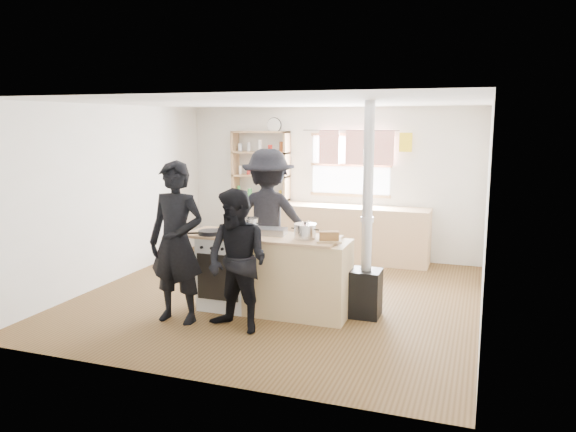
% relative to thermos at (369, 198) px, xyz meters
% --- Properties ---
extents(ground, '(5.00, 5.00, 0.01)m').
position_rel_thermos_xyz_m(ground, '(-0.73, -2.22, -1.05)').
color(ground, brown).
rests_on(ground, ground).
extents(back_counter, '(3.40, 0.55, 0.90)m').
position_rel_thermos_xyz_m(back_counter, '(-0.73, 0.00, -0.59)').
color(back_counter, tan).
rests_on(back_counter, ground).
extents(shelving_unit, '(1.00, 0.28, 1.20)m').
position_rel_thermos_xyz_m(shelving_unit, '(-1.93, 0.12, 0.47)').
color(shelving_unit, tan).
rests_on(shelving_unit, back_counter).
extents(thermos, '(0.10, 0.10, 0.29)m').
position_rel_thermos_xyz_m(thermos, '(0.00, 0.00, 0.00)').
color(thermos, silver).
rests_on(thermos, back_counter).
extents(cooking_island, '(1.97, 0.64, 0.93)m').
position_rel_thermos_xyz_m(cooking_island, '(-0.58, -2.77, -0.58)').
color(cooking_island, white).
rests_on(cooking_island, ground).
extents(skillet_greens, '(0.39, 0.39, 0.05)m').
position_rel_thermos_xyz_m(skillet_greens, '(-1.33, -2.94, -0.09)').
color(skillet_greens, black).
rests_on(skillet_greens, cooking_island).
extents(roast_tray, '(0.39, 0.28, 0.08)m').
position_rel_thermos_xyz_m(roast_tray, '(-0.65, -2.69, -0.07)').
color(roast_tray, silver).
rests_on(roast_tray, cooking_island).
extents(stockpot_stove, '(0.24, 0.24, 0.20)m').
position_rel_thermos_xyz_m(stockpot_stove, '(-0.96, -2.64, -0.03)').
color(stockpot_stove, '#B3B3B5').
rests_on(stockpot_stove, cooking_island).
extents(stockpot_counter, '(0.26, 0.26, 0.20)m').
position_rel_thermos_xyz_m(stockpot_counter, '(-0.19, -2.78, -0.03)').
color(stockpot_counter, silver).
rests_on(stockpot_counter, cooking_island).
extents(bread_board, '(0.33, 0.27, 0.12)m').
position_rel_thermos_xyz_m(bread_board, '(0.12, -2.85, -0.06)').
color(bread_board, tan).
rests_on(bread_board, cooking_island).
extents(flue_heater, '(0.35, 0.35, 2.50)m').
position_rel_thermos_xyz_m(flue_heater, '(0.49, -2.56, -0.40)').
color(flue_heater, black).
rests_on(flue_heater, ground).
extents(person_near_left, '(0.68, 0.45, 1.84)m').
position_rel_thermos_xyz_m(person_near_left, '(-1.51, -3.43, -0.12)').
color(person_near_left, black).
rests_on(person_near_left, ground).
extents(person_near_right, '(0.89, 0.77, 1.56)m').
position_rel_thermos_xyz_m(person_near_right, '(-0.74, -3.47, -0.26)').
color(person_near_right, black).
rests_on(person_near_right, ground).
extents(person_far, '(1.34, 0.93, 1.91)m').
position_rel_thermos_xyz_m(person_far, '(-1.02, -1.83, -0.09)').
color(person_far, black).
rests_on(person_far, ground).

